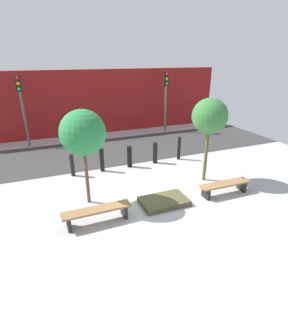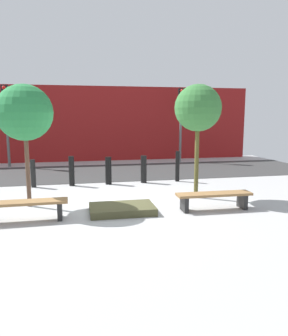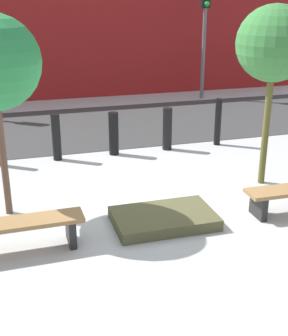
{
  "view_description": "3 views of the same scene",
  "coord_description": "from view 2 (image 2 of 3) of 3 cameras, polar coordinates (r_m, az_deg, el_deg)",
  "views": [
    {
      "loc": [
        -3.43,
        -7.42,
        4.48
      ],
      "look_at": [
        -0.38,
        0.01,
        1.03
      ],
      "focal_mm": 28.0,
      "sensor_mm": 36.0,
      "label": 1
    },
    {
      "loc": [
        -1.01,
        -8.3,
        2.3
      ],
      "look_at": [
        0.54,
        -0.76,
        1.06
      ],
      "focal_mm": 35.0,
      "sensor_mm": 36.0,
      "label": 2
    },
    {
      "loc": [
        -2.08,
        -6.8,
        3.32
      ],
      "look_at": [
        -0.09,
        -0.01,
        0.64
      ],
      "focal_mm": 50.0,
      "sensor_mm": 36.0,
      "label": 3
    }
  ],
  "objects": [
    {
      "name": "tree_behind_left_bench",
      "position": [
        8.66,
        -20.1,
        8.98
      ],
      "size": [
        1.39,
        1.39,
        3.07
      ],
      "color": "brown",
      "rests_on": "ground"
    },
    {
      "name": "traffic_light_mid_west",
      "position": [
        16.4,
        6.45,
        9.75
      ],
      "size": [
        0.28,
        0.27,
        3.6
      ],
      "color": "#5C5C5C",
      "rests_on": "ground"
    },
    {
      "name": "bollard_left",
      "position": [
        11.05,
        -12.5,
        -0.51
      ],
      "size": [
        0.18,
        0.18,
        0.98
      ],
      "primitive_type": "cylinder",
      "color": "black",
      "rests_on": "ground"
    },
    {
      "name": "road_strip",
      "position": [
        13.47,
        -7.13,
        -0.75
      ],
      "size": [
        18.0,
        4.17,
        0.01
      ],
      "primitive_type": "cube",
      "color": "#363636",
      "rests_on": "ground"
    },
    {
      "name": "building_facade",
      "position": [
        17.06,
        -8.28,
        7.62
      ],
      "size": [
        16.2,
        0.5,
        3.76
      ],
      "primitive_type": "cube",
      "color": "maroon",
      "rests_on": "ground"
    },
    {
      "name": "bollard_far_left",
      "position": [
        11.14,
        -18.75,
        -0.9
      ],
      "size": [
        0.16,
        0.16,
        0.91
      ],
      "primitive_type": "cylinder",
      "color": "black",
      "rests_on": "ground"
    },
    {
      "name": "planter_bed",
      "position": [
        7.9,
        -3.83,
        -7.15
      ],
      "size": [
        1.53,
        0.96,
        0.17
      ],
      "primitive_type": "cube",
      "color": "#49472C",
      "rests_on": "ground"
    },
    {
      "name": "bollard_far_right",
      "position": [
        11.56,
        5.84,
        0.31
      ],
      "size": [
        0.15,
        0.15,
        1.07
      ],
      "primitive_type": "cylinder",
      "color": "black",
      "rests_on": "ground"
    },
    {
      "name": "bollard_right",
      "position": [
        11.27,
        -0.06,
        -0.21
      ],
      "size": [
        0.21,
        0.21,
        0.94
      ],
      "primitive_type": "cylinder",
      "color": "black",
      "rests_on": "ground"
    },
    {
      "name": "tree_behind_right_bench",
      "position": [
        9.17,
        9.38,
        10.16
      ],
      "size": [
        1.28,
        1.28,
        3.14
      ],
      "color": "brown",
      "rests_on": "ground"
    },
    {
      "name": "traffic_light_west",
      "position": [
        15.9,
        -22.92,
        9.17
      ],
      "size": [
        0.28,
        0.27,
        3.63
      ],
      "color": "#545454",
      "rests_on": "ground"
    },
    {
      "name": "bench_right",
      "position": [
        8.26,
        12.08,
        -5.02
      ],
      "size": [
        1.88,
        0.44,
        0.42
      ],
      "rotation": [
        0.0,
        0.0,
        -0.02
      ],
      "color": "black",
      "rests_on": "ground"
    },
    {
      "name": "bollard_center",
      "position": [
        11.09,
        -6.22,
        -0.45
      ],
      "size": [
        0.21,
        0.21,
        0.93
      ],
      "primitive_type": "cylinder",
      "color": "black",
      "rests_on": "ground"
    },
    {
      "name": "bench_left",
      "position": [
        7.68,
        -20.61,
        -6.32
      ],
      "size": [
        2.0,
        0.44,
        0.45
      ],
      "rotation": [
        0.0,
        0.0,
        0.02
      ],
      "color": "black",
      "rests_on": "ground"
    },
    {
      "name": "ground_plane",
      "position": [
        8.67,
        -4.52,
        -6.28
      ],
      "size": [
        18.0,
        18.0,
        0.0
      ],
      "primitive_type": "plane",
      "color": "#AAAAAA"
    }
  ]
}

